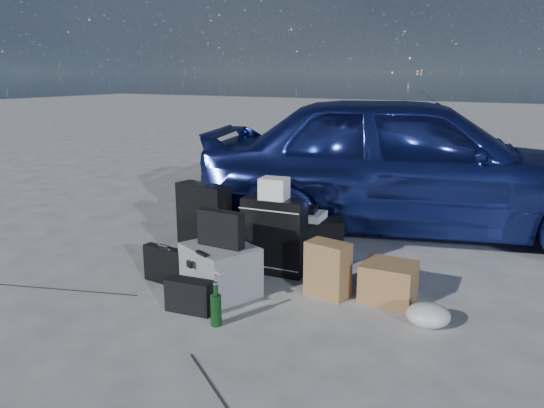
{
  "coord_description": "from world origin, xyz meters",
  "views": [
    {
      "loc": [
        2.08,
        -3.07,
        1.68
      ],
      "look_at": [
        -0.06,
        0.85,
        0.57
      ],
      "focal_mm": 35.0,
      "sensor_mm": 36.0,
      "label": 1
    }
  ],
  "objects_px": {
    "car": "(411,163)",
    "suitcase_right": "(274,236)",
    "duffel_bag": "(306,236)",
    "cardboard_box": "(388,282)",
    "suitcase_left": "(204,220)",
    "briefcase": "(165,265)",
    "green_bottle": "(216,305)",
    "pelican_case": "(220,270)"
  },
  "relations": [
    {
      "from": "cardboard_box",
      "to": "briefcase",
      "type": "bearing_deg",
      "value": -162.14
    },
    {
      "from": "briefcase",
      "to": "green_bottle",
      "type": "xyz_separation_m",
      "value": [
        0.8,
        -0.43,
        -0.0
      ]
    },
    {
      "from": "briefcase",
      "to": "suitcase_right",
      "type": "height_order",
      "value": "suitcase_right"
    },
    {
      "from": "green_bottle",
      "to": "cardboard_box",
      "type": "bearing_deg",
      "value": 47.16
    },
    {
      "from": "car",
      "to": "briefcase",
      "type": "bearing_deg",
      "value": 134.4
    },
    {
      "from": "pelican_case",
      "to": "briefcase",
      "type": "relative_size",
      "value": 1.36
    },
    {
      "from": "suitcase_left",
      "to": "pelican_case",
      "type": "bearing_deg",
      "value": -38.63
    },
    {
      "from": "briefcase",
      "to": "green_bottle",
      "type": "height_order",
      "value": "briefcase"
    },
    {
      "from": "duffel_bag",
      "to": "pelican_case",
      "type": "bearing_deg",
      "value": -124.31
    },
    {
      "from": "briefcase",
      "to": "suitcase_left",
      "type": "distance_m",
      "value": 0.74
    },
    {
      "from": "briefcase",
      "to": "cardboard_box",
      "type": "relative_size",
      "value": 1.01
    },
    {
      "from": "suitcase_left",
      "to": "cardboard_box",
      "type": "distance_m",
      "value": 1.83
    },
    {
      "from": "briefcase",
      "to": "duffel_bag",
      "type": "distance_m",
      "value": 1.4
    },
    {
      "from": "car",
      "to": "suitcase_left",
      "type": "relative_size",
      "value": 6.44
    },
    {
      "from": "pelican_case",
      "to": "suitcase_right",
      "type": "bearing_deg",
      "value": 98.63
    },
    {
      "from": "briefcase",
      "to": "pelican_case",
      "type": "bearing_deg",
      "value": 9.25
    },
    {
      "from": "suitcase_left",
      "to": "cardboard_box",
      "type": "height_order",
      "value": "suitcase_left"
    },
    {
      "from": "duffel_bag",
      "to": "green_bottle",
      "type": "bearing_deg",
      "value": -111.91
    },
    {
      "from": "car",
      "to": "duffel_bag",
      "type": "bearing_deg",
      "value": 135.7
    },
    {
      "from": "car",
      "to": "pelican_case",
      "type": "relative_size",
      "value": 8.27
    },
    {
      "from": "duffel_bag",
      "to": "green_bottle",
      "type": "relative_size",
      "value": 2.33
    },
    {
      "from": "car",
      "to": "suitcase_left",
      "type": "bearing_deg",
      "value": 123.22
    },
    {
      "from": "pelican_case",
      "to": "cardboard_box",
      "type": "distance_m",
      "value": 1.29
    },
    {
      "from": "duffel_bag",
      "to": "suitcase_right",
      "type": "bearing_deg",
      "value": -118.39
    },
    {
      "from": "duffel_bag",
      "to": "car",
      "type": "bearing_deg",
      "value": 37.0
    },
    {
      "from": "suitcase_left",
      "to": "suitcase_right",
      "type": "distance_m",
      "value": 0.79
    },
    {
      "from": "cardboard_box",
      "to": "green_bottle",
      "type": "height_order",
      "value": "green_bottle"
    },
    {
      "from": "cardboard_box",
      "to": "green_bottle",
      "type": "relative_size",
      "value": 1.3
    },
    {
      "from": "suitcase_left",
      "to": "green_bottle",
      "type": "height_order",
      "value": "suitcase_left"
    },
    {
      "from": "pelican_case",
      "to": "cardboard_box",
      "type": "bearing_deg",
      "value": 46.48
    },
    {
      "from": "car",
      "to": "cardboard_box",
      "type": "xyz_separation_m",
      "value": [
        0.35,
        -1.87,
        -0.61
      ]
    },
    {
      "from": "briefcase",
      "to": "car",
      "type": "bearing_deg",
      "value": 65.24
    },
    {
      "from": "briefcase",
      "to": "cardboard_box",
      "type": "bearing_deg",
      "value": 22.26
    },
    {
      "from": "briefcase",
      "to": "cardboard_box",
      "type": "distance_m",
      "value": 1.79
    },
    {
      "from": "pelican_case",
      "to": "duffel_bag",
      "type": "bearing_deg",
      "value": 104.21
    },
    {
      "from": "pelican_case",
      "to": "cardboard_box",
      "type": "height_order",
      "value": "pelican_case"
    },
    {
      "from": "car",
      "to": "briefcase",
      "type": "relative_size",
      "value": 11.28
    },
    {
      "from": "suitcase_left",
      "to": "car",
      "type": "bearing_deg",
      "value": 57.44
    },
    {
      "from": "car",
      "to": "suitcase_right",
      "type": "height_order",
      "value": "car"
    },
    {
      "from": "suitcase_right",
      "to": "green_bottle",
      "type": "xyz_separation_m",
      "value": [
        0.12,
        -1.06,
        -0.18
      ]
    },
    {
      "from": "suitcase_right",
      "to": "briefcase",
      "type": "bearing_deg",
      "value": -141.59
    },
    {
      "from": "suitcase_right",
      "to": "cardboard_box",
      "type": "height_order",
      "value": "suitcase_right"
    }
  ]
}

